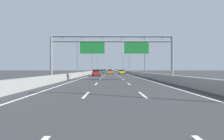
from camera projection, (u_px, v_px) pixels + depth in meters
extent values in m
plane|color=#38383A|center=(111.00, 72.00, 99.71)|extent=(260.00, 260.00, 0.00)
cube|color=white|center=(86.00, 95.00, 12.20)|extent=(0.16, 3.00, 0.01)
cube|color=white|center=(96.00, 84.00, 21.20)|extent=(0.16, 3.00, 0.01)
cube|color=white|center=(100.00, 79.00, 30.20)|extent=(0.16, 3.00, 0.01)
cube|color=white|center=(103.00, 77.00, 39.20)|extent=(0.16, 3.00, 0.01)
cube|color=white|center=(104.00, 76.00, 48.20)|extent=(0.16, 3.00, 0.01)
cube|color=white|center=(105.00, 75.00, 57.20)|extent=(0.16, 3.00, 0.01)
cube|color=white|center=(106.00, 74.00, 66.20)|extent=(0.16, 3.00, 0.01)
cube|color=white|center=(106.00, 73.00, 75.20)|extent=(0.16, 3.00, 0.01)
cube|color=white|center=(107.00, 73.00, 84.20)|extent=(0.16, 3.00, 0.01)
cube|color=white|center=(107.00, 72.00, 93.20)|extent=(0.16, 3.00, 0.01)
cube|color=white|center=(107.00, 72.00, 102.20)|extent=(0.16, 3.00, 0.01)
cube|color=white|center=(107.00, 72.00, 111.20)|extent=(0.16, 3.00, 0.01)
cube|color=white|center=(108.00, 72.00, 120.19)|extent=(0.16, 3.00, 0.01)
cube|color=white|center=(108.00, 71.00, 129.19)|extent=(0.16, 3.00, 0.01)
cube|color=white|center=(108.00, 71.00, 138.19)|extent=(0.16, 3.00, 0.01)
cube|color=white|center=(108.00, 71.00, 147.19)|extent=(0.16, 3.00, 0.01)
cube|color=white|center=(108.00, 71.00, 156.19)|extent=(0.16, 3.00, 0.01)
cube|color=white|center=(143.00, 95.00, 12.24)|extent=(0.16, 3.00, 0.01)
cube|color=white|center=(129.00, 84.00, 21.24)|extent=(0.16, 3.00, 0.01)
cube|color=white|center=(123.00, 79.00, 30.24)|extent=(0.16, 3.00, 0.01)
cube|color=white|center=(120.00, 77.00, 39.24)|extent=(0.16, 3.00, 0.01)
cube|color=white|center=(118.00, 76.00, 48.24)|extent=(0.16, 3.00, 0.01)
cube|color=white|center=(117.00, 75.00, 57.24)|extent=(0.16, 3.00, 0.01)
cube|color=white|center=(116.00, 74.00, 66.24)|extent=(0.16, 3.00, 0.01)
cube|color=white|center=(115.00, 73.00, 75.23)|extent=(0.16, 3.00, 0.01)
cube|color=white|center=(115.00, 73.00, 84.23)|extent=(0.16, 3.00, 0.01)
cube|color=white|center=(114.00, 72.00, 93.23)|extent=(0.16, 3.00, 0.01)
cube|color=white|center=(114.00, 72.00, 102.23)|extent=(0.16, 3.00, 0.01)
cube|color=white|center=(114.00, 72.00, 111.23)|extent=(0.16, 3.00, 0.01)
cube|color=white|center=(113.00, 72.00, 120.23)|extent=(0.16, 3.00, 0.01)
cube|color=white|center=(113.00, 71.00, 129.23)|extent=(0.16, 3.00, 0.01)
cube|color=white|center=(113.00, 71.00, 138.23)|extent=(0.16, 3.00, 0.01)
cube|color=white|center=(113.00, 71.00, 147.23)|extent=(0.16, 3.00, 0.01)
cube|color=white|center=(113.00, 71.00, 156.23)|extent=(0.16, 3.00, 0.01)
cube|color=white|center=(99.00, 73.00, 87.66)|extent=(0.16, 176.00, 0.01)
cube|color=white|center=(122.00, 73.00, 87.77)|extent=(0.16, 176.00, 0.01)
cube|color=#9E9E99|center=(98.00, 71.00, 109.64)|extent=(0.45, 220.00, 0.95)
cube|color=#9E9E99|center=(123.00, 71.00, 109.78)|extent=(0.45, 220.00, 0.95)
cylinder|color=gray|center=(51.00, 59.00, 26.63)|extent=(0.36, 0.36, 6.20)
cylinder|color=gray|center=(172.00, 59.00, 26.80)|extent=(0.36, 0.36, 6.20)
cylinder|color=gray|center=(112.00, 36.00, 26.70)|extent=(16.81, 0.32, 0.32)
cylinder|color=gray|center=(112.00, 41.00, 26.70)|extent=(16.81, 0.26, 0.26)
cylinder|color=gray|center=(61.00, 39.00, 26.63)|extent=(0.74, 0.10, 0.74)
cylinder|color=gray|center=(82.00, 39.00, 26.66)|extent=(0.74, 0.10, 0.74)
cylinder|color=gray|center=(102.00, 39.00, 26.69)|extent=(0.74, 0.10, 0.74)
cylinder|color=gray|center=(122.00, 39.00, 26.71)|extent=(0.74, 0.10, 0.74)
cylinder|color=gray|center=(142.00, 39.00, 26.74)|extent=(0.74, 0.10, 0.74)
cylinder|color=gray|center=(162.00, 39.00, 26.77)|extent=(0.74, 0.10, 0.74)
cube|color=#19752D|center=(92.00, 48.00, 26.68)|extent=(3.40, 0.12, 1.60)
cube|color=#19752D|center=(136.00, 48.00, 26.74)|extent=(3.40, 0.12, 1.60)
cylinder|color=slate|center=(77.00, 55.00, 43.79)|extent=(0.20, 0.20, 9.50)
cylinder|color=slate|center=(82.00, 35.00, 43.78)|extent=(2.20, 0.12, 0.12)
cube|color=#F2EAC6|center=(87.00, 36.00, 43.79)|extent=(0.56, 0.28, 0.20)
cylinder|color=slate|center=(145.00, 55.00, 43.95)|extent=(0.20, 0.20, 9.50)
cylinder|color=slate|center=(140.00, 35.00, 43.91)|extent=(2.20, 0.12, 0.12)
cube|color=#F2EAC6|center=(135.00, 36.00, 43.90)|extent=(0.56, 0.28, 0.20)
cylinder|color=slate|center=(92.00, 62.00, 79.42)|extent=(0.20, 0.20, 9.50)
cylinder|color=slate|center=(95.00, 50.00, 79.41)|extent=(2.20, 0.12, 0.12)
cube|color=#F2EAC6|center=(97.00, 51.00, 79.42)|extent=(0.56, 0.28, 0.20)
cylinder|color=slate|center=(129.00, 62.00, 79.58)|extent=(0.20, 0.20, 9.50)
cylinder|color=slate|center=(127.00, 50.00, 79.54)|extent=(2.20, 0.12, 0.12)
cube|color=#F2EAC6|center=(124.00, 51.00, 79.53)|extent=(0.56, 0.28, 0.20)
cylinder|color=slate|center=(98.00, 64.00, 115.05)|extent=(0.20, 0.20, 9.50)
cylinder|color=slate|center=(99.00, 56.00, 115.04)|extent=(2.20, 0.12, 0.12)
cube|color=#F2EAC6|center=(101.00, 56.00, 115.05)|extent=(0.56, 0.28, 0.20)
cylinder|color=slate|center=(123.00, 64.00, 115.21)|extent=(0.20, 0.20, 9.50)
cylinder|color=slate|center=(121.00, 56.00, 115.17)|extent=(2.20, 0.12, 0.12)
cube|color=#F2EAC6|center=(120.00, 56.00, 115.16)|extent=(0.56, 0.28, 0.20)
cube|color=yellow|center=(122.00, 72.00, 63.60)|extent=(1.72, 4.54, 0.63)
cube|color=black|center=(122.00, 70.00, 64.02)|extent=(1.52, 1.87, 0.45)
cylinder|color=black|center=(119.00, 73.00, 65.31)|extent=(0.22, 0.64, 0.64)
cylinder|color=black|center=(124.00, 73.00, 65.33)|extent=(0.22, 0.64, 0.64)
cylinder|color=black|center=(120.00, 73.00, 61.87)|extent=(0.22, 0.64, 0.64)
cylinder|color=black|center=(125.00, 73.00, 61.89)|extent=(0.22, 0.64, 0.64)
cube|color=orange|center=(110.00, 72.00, 65.39)|extent=(1.84, 4.38, 0.63)
cube|color=black|center=(110.00, 70.00, 65.67)|extent=(1.62, 1.77, 0.52)
cylinder|color=black|center=(108.00, 73.00, 67.02)|extent=(0.22, 0.64, 0.64)
cylinder|color=black|center=(113.00, 73.00, 67.04)|extent=(0.22, 0.64, 0.64)
cylinder|color=black|center=(108.00, 73.00, 63.74)|extent=(0.22, 0.64, 0.64)
cylinder|color=black|center=(113.00, 73.00, 63.76)|extent=(0.22, 0.64, 0.64)
cube|color=red|center=(96.00, 73.00, 46.00)|extent=(1.73, 4.58, 0.68)
cube|color=black|center=(96.00, 71.00, 45.51)|extent=(1.53, 2.04, 0.54)
cylinder|color=black|center=(94.00, 74.00, 47.74)|extent=(0.22, 0.64, 0.64)
cylinder|color=black|center=(100.00, 74.00, 47.75)|extent=(0.22, 0.64, 0.64)
cylinder|color=black|center=(92.00, 75.00, 44.25)|extent=(0.22, 0.64, 0.64)
cylinder|color=black|center=(99.00, 75.00, 44.27)|extent=(0.22, 0.64, 0.64)
cube|color=#A8ADB2|center=(116.00, 71.00, 124.56)|extent=(1.87, 4.28, 0.67)
cube|color=black|center=(116.00, 70.00, 124.73)|extent=(1.65, 1.97, 0.43)
cylinder|color=black|center=(115.00, 71.00, 126.14)|extent=(0.22, 0.64, 0.64)
cylinder|color=black|center=(117.00, 71.00, 126.16)|extent=(0.22, 0.64, 0.64)
cylinder|color=black|center=(115.00, 71.00, 122.96)|extent=(0.22, 0.64, 0.64)
cylinder|color=black|center=(118.00, 71.00, 122.98)|extent=(0.22, 0.64, 0.64)
cube|color=#2347AD|center=(105.00, 71.00, 125.34)|extent=(1.78, 4.44, 0.69)
cube|color=black|center=(105.00, 70.00, 125.14)|extent=(1.56, 1.97, 0.42)
cylinder|color=black|center=(104.00, 71.00, 127.01)|extent=(0.22, 0.64, 0.64)
cylinder|color=black|center=(106.00, 71.00, 127.02)|extent=(0.22, 0.64, 0.64)
cylinder|color=black|center=(104.00, 71.00, 123.67)|extent=(0.22, 0.64, 0.64)
cylinder|color=black|center=(106.00, 71.00, 123.68)|extent=(0.22, 0.64, 0.64)
cube|color=black|center=(110.00, 70.00, 130.01)|extent=(1.73, 4.67, 0.64)
cube|color=black|center=(110.00, 70.00, 130.03)|extent=(1.52, 2.13, 0.43)
cylinder|color=black|center=(109.00, 71.00, 131.79)|extent=(0.22, 0.64, 0.64)
cylinder|color=black|center=(111.00, 71.00, 131.81)|extent=(0.22, 0.64, 0.64)
cylinder|color=black|center=(109.00, 71.00, 128.22)|extent=(0.22, 0.64, 0.64)
cylinder|color=black|center=(111.00, 71.00, 128.24)|extent=(0.22, 0.64, 0.64)
cube|color=#1E7A38|center=(102.00, 72.00, 74.39)|extent=(1.77, 4.24, 0.66)
cube|color=black|center=(102.00, 70.00, 74.48)|extent=(1.56, 1.92, 0.48)
cylinder|color=black|center=(100.00, 72.00, 75.96)|extent=(0.22, 0.64, 0.64)
cylinder|color=black|center=(104.00, 72.00, 75.97)|extent=(0.22, 0.64, 0.64)
cylinder|color=black|center=(99.00, 73.00, 72.81)|extent=(0.22, 0.64, 0.64)
cylinder|color=black|center=(104.00, 73.00, 72.83)|extent=(0.22, 0.64, 0.64)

